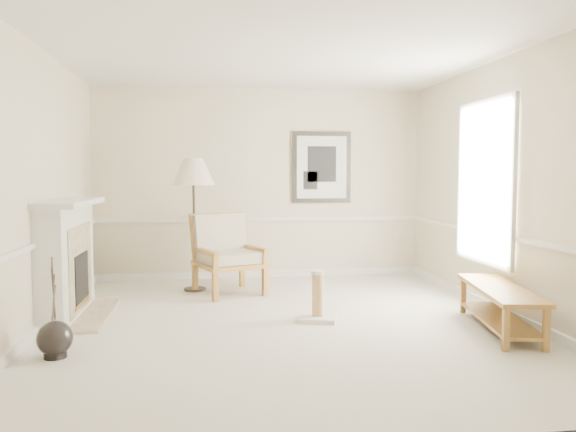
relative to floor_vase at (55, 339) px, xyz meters
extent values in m
plane|color=silver|center=(2.12, 0.85, -0.16)|extent=(5.50, 5.50, 0.00)
cube|color=beige|center=(2.12, 3.60, 1.29)|extent=(5.00, 0.04, 2.90)
cube|color=beige|center=(2.12, -1.90, 1.29)|extent=(5.00, 0.04, 2.90)
cube|color=beige|center=(-0.38, 0.85, 1.29)|extent=(0.04, 5.50, 2.90)
cube|color=beige|center=(4.62, 0.85, 1.29)|extent=(0.04, 5.50, 2.90)
cube|color=white|center=(2.12, 0.85, 2.74)|extent=(5.00, 5.50, 0.04)
cube|color=white|center=(2.12, 3.58, -0.11)|extent=(4.95, 0.04, 0.10)
cube|color=white|center=(2.12, 3.58, 0.74)|extent=(4.95, 0.04, 0.05)
cube|color=white|center=(4.58, 1.25, 1.34)|extent=(0.03, 1.20, 1.80)
cube|color=white|center=(4.57, 1.25, 1.34)|extent=(0.05, 1.34, 1.94)
cube|color=black|center=(3.07, 3.57, 1.54)|extent=(0.92, 0.04, 1.10)
cube|color=white|center=(3.07, 3.54, 1.54)|extent=(0.78, 0.01, 0.96)
cube|color=black|center=(3.07, 3.54, 1.59)|extent=(0.45, 0.01, 0.55)
cube|color=white|center=(-0.24, 1.45, 0.46)|extent=(0.28, 1.50, 1.25)
cube|color=white|center=(-0.19, 1.45, 1.12)|extent=(0.46, 1.64, 0.06)
cube|color=#C6B28E|center=(-0.09, 1.45, 0.39)|extent=(0.02, 1.05, 0.95)
cube|color=black|center=(-0.08, 1.45, 0.26)|extent=(0.02, 0.62, 0.58)
cube|color=gold|center=(-0.08, 1.45, 0.00)|extent=(0.01, 0.66, 0.05)
cube|color=#C6B28E|center=(-0.08, 1.45, -0.15)|extent=(0.60, 1.50, 0.03)
sphere|color=black|center=(0.00, 0.00, 0.01)|extent=(0.30, 0.30, 0.30)
cylinder|color=black|center=(0.00, 0.00, -0.12)|extent=(0.20, 0.20, 0.09)
cylinder|color=black|center=(0.00, 0.00, 0.41)|extent=(0.03, 0.13, 0.48)
cylinder|color=black|center=(0.00, 0.00, 0.37)|extent=(0.03, 0.16, 0.39)
cylinder|color=black|center=(0.00, 0.00, 0.44)|extent=(0.02, 0.07, 0.56)
cube|color=olive|center=(1.40, 1.98, 0.05)|extent=(0.09, 0.09, 0.43)
cube|color=olive|center=(1.14, 2.63, 0.05)|extent=(0.09, 0.09, 0.43)
cube|color=olive|center=(2.06, 2.24, 0.05)|extent=(0.09, 0.09, 0.43)
cube|color=olive|center=(1.79, 2.89, 0.05)|extent=(0.09, 0.09, 0.43)
cube|color=olive|center=(1.60, 2.44, 0.23)|extent=(1.04, 1.04, 0.06)
cube|color=olive|center=(1.46, 2.77, 0.59)|extent=(0.81, 0.47, 0.62)
cube|color=olive|center=(1.27, 2.30, 0.43)|extent=(0.36, 0.76, 0.06)
cube|color=olive|center=(1.92, 2.57, 0.43)|extent=(0.36, 0.76, 0.06)
cube|color=white|center=(1.60, 2.44, 0.34)|extent=(0.95, 0.95, 0.14)
cube|color=white|center=(1.49, 2.71, 0.61)|extent=(0.76, 0.48, 0.56)
cylinder|color=black|center=(1.13, 2.71, -0.15)|extent=(0.29, 0.29, 0.03)
cylinder|color=black|center=(1.13, 2.71, 0.68)|extent=(0.04, 0.04, 1.63)
cone|color=#F6E3C5|center=(1.13, 2.71, 1.46)|extent=(0.66, 0.66, 0.36)
cube|color=olive|center=(4.27, 0.29, 0.26)|extent=(0.74, 1.61, 0.04)
cube|color=olive|center=(4.27, 0.29, -0.05)|extent=(0.65, 1.49, 0.03)
cube|color=olive|center=(3.97, -0.38, 0.04)|extent=(0.06, 0.06, 0.40)
cube|color=olive|center=(4.32, -0.44, 0.04)|extent=(0.06, 0.06, 0.40)
cube|color=olive|center=(4.22, 1.02, 0.04)|extent=(0.06, 0.06, 0.40)
cube|color=olive|center=(4.57, 0.95, 0.04)|extent=(0.06, 0.06, 0.40)
cube|color=silver|center=(2.50, 0.92, -0.14)|extent=(0.47, 0.47, 0.05)
cylinder|color=tan|center=(2.50, 0.92, 0.11)|extent=(0.12, 0.12, 0.46)
cylinder|color=silver|center=(2.50, 0.92, 0.36)|extent=(0.14, 0.14, 0.04)
camera|label=1|loc=(1.34, -5.00, 1.43)|focal=35.00mm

